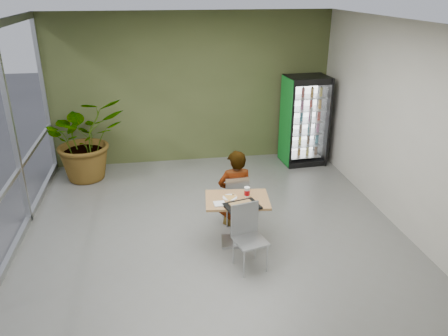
{
  "coord_description": "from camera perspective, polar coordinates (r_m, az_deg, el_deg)",
  "views": [
    {
      "loc": [
        -0.81,
        -5.71,
        3.68
      ],
      "look_at": [
        0.22,
        0.54,
        1.0
      ],
      "focal_mm": 35.0,
      "sensor_mm": 36.0,
      "label": 1
    }
  ],
  "objects": [
    {
      "name": "ground",
      "position": [
        6.84,
        -1.07,
        -9.61
      ],
      "size": [
        7.0,
        7.0,
        0.0
      ],
      "primitive_type": "plane",
      "color": "slate",
      "rests_on": "ground"
    },
    {
      "name": "room_envelope",
      "position": [
        6.13,
        -1.18,
        3.1
      ],
      "size": [
        6.0,
        7.0,
        3.2
      ],
      "primitive_type": null,
      "color": "silver",
      "rests_on": "ground"
    },
    {
      "name": "dining_table",
      "position": [
        6.56,
        1.72,
        -5.71
      ],
      "size": [
        1.0,
        0.75,
        0.75
      ],
      "rotation": [
        0.0,
        0.0,
        -0.11
      ],
      "color": "tan",
      "rests_on": "ground"
    },
    {
      "name": "chair_far",
      "position": [
        7.08,
        1.59,
        -3.68
      ],
      "size": [
        0.4,
        0.4,
        0.87
      ],
      "rotation": [
        0.0,
        0.0,
        3.19
      ],
      "color": "#A7AAAC",
      "rests_on": "ground"
    },
    {
      "name": "chair_near",
      "position": [
        6.08,
        3.08,
        -8.21
      ],
      "size": [
        0.49,
        0.5,
        0.92
      ],
      "rotation": [
        0.0,
        0.0,
        0.24
      ],
      "color": "#A7AAAC",
      "rests_on": "ground"
    },
    {
      "name": "seated_woman",
      "position": [
        7.12,
        1.49,
        -3.68
      ],
      "size": [
        0.6,
        0.4,
        1.58
      ],
      "primitive_type": "imported",
      "rotation": [
        0.0,
        0.0,
        3.19
      ],
      "color": "black",
      "rests_on": "ground"
    },
    {
      "name": "pizza_plate",
      "position": [
        6.48,
        0.78,
        -3.78
      ],
      "size": [
        0.3,
        0.3,
        0.03
      ],
      "color": "white",
      "rests_on": "dining_table"
    },
    {
      "name": "soda_cup",
      "position": [
        6.5,
        3.03,
        -3.16
      ],
      "size": [
        0.09,
        0.09,
        0.15
      ],
      "color": "white",
      "rests_on": "dining_table"
    },
    {
      "name": "napkin_stack",
      "position": [
        6.29,
        -0.59,
        -4.7
      ],
      "size": [
        0.17,
        0.17,
        0.02
      ],
      "primitive_type": "cube",
      "rotation": [
        0.0,
        0.0,
        0.04
      ],
      "color": "white",
      "rests_on": "dining_table"
    },
    {
      "name": "cafeteria_tray",
      "position": [
        6.23,
        2.39,
        -5.0
      ],
      "size": [
        0.55,
        0.46,
        0.03
      ],
      "primitive_type": "cube",
      "rotation": [
        0.0,
        0.0,
        0.25
      ],
      "color": "black",
      "rests_on": "dining_table"
    },
    {
      "name": "beverage_fridge",
      "position": [
        9.61,
        10.48,
        6.1
      ],
      "size": [
        0.92,
        0.73,
        1.92
      ],
      "rotation": [
        0.0,
        0.0,
        0.07
      ],
      "color": "black",
      "rests_on": "ground"
    },
    {
      "name": "potted_plant",
      "position": [
        9.11,
        -17.68,
        3.68
      ],
      "size": [
        1.91,
        1.81,
        1.68
      ],
      "primitive_type": "imported",
      "rotation": [
        0.0,
        0.0,
        0.41
      ],
      "color": "#38692A",
      "rests_on": "ground"
    }
  ]
}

